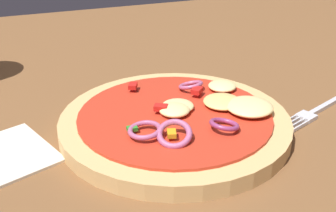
{
  "coord_description": "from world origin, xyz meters",
  "views": [
    {
      "loc": [
        -0.17,
        -0.4,
        0.25
      ],
      "look_at": [
        -0.01,
        -0.01,
        0.05
      ],
      "focal_mm": 45.29,
      "sensor_mm": 36.0,
      "label": 1
    }
  ],
  "objects": [
    {
      "name": "dining_table",
      "position": [
        0.0,
        0.0,
        0.01
      ],
      "size": [
        1.47,
        1.1,
        0.03
      ],
      "color": "brown",
      "rests_on": "ground"
    },
    {
      "name": "fork",
      "position": [
        0.18,
        -0.05,
        0.03
      ],
      "size": [
        0.18,
        0.08,
        0.0
      ],
      "color": "silver",
      "rests_on": "dining_table"
    },
    {
      "name": "pizza",
      "position": [
        -0.01,
        -0.03,
        0.04
      ],
      "size": [
        0.25,
        0.25,
        0.04
      ],
      "color": "tan",
      "rests_on": "dining_table"
    }
  ]
}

